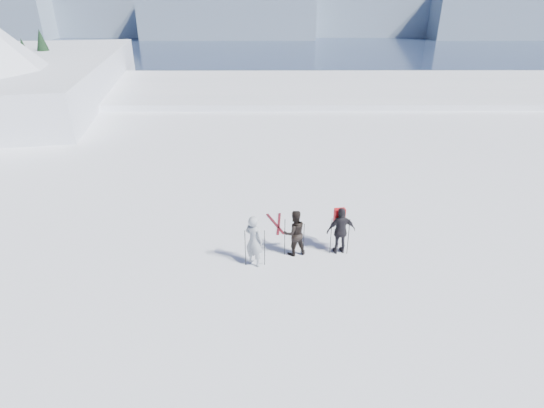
{
  "coord_description": "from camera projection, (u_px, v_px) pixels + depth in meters",
  "views": [
    {
      "loc": [
        -2.05,
        -9.6,
        7.92
      ],
      "look_at": [
        -1.97,
        3.0,
        1.67
      ],
      "focal_mm": 28.0,
      "sensor_mm": 36.0,
      "label": 1
    }
  ],
  "objects": [
    {
      "name": "skier_grey",
      "position": [
        254.0,
        241.0,
        13.47
      ],
      "size": [
        0.77,
        0.72,
        1.77
      ],
      "primitive_type": "imported",
      "rotation": [
        0.0,
        0.0,
        2.53
      ],
      "color": "#989EA6",
      "rests_on": "ground"
    },
    {
      "name": "backpack",
      "position": [
        341.0,
        198.0,
        13.87
      ],
      "size": [
        0.39,
        0.26,
        0.49
      ],
      "primitive_type": "cube",
      "rotation": [
        0.0,
        0.0,
        3.3
      ],
      "color": "red",
      "rests_on": "skier_pack"
    },
    {
      "name": "far_mountain_range",
      "position": [
        301.0,
        11.0,
        422.97
      ],
      "size": [
        770.0,
        110.0,
        53.0
      ],
      "color": "slate",
      "rests_on": "ground"
    },
    {
      "name": "skis_loose",
      "position": [
        277.0,
        224.0,
        16.27
      ],
      "size": [
        0.71,
        1.7,
        0.03
      ],
      "color": "black",
      "rests_on": "ground"
    },
    {
      "name": "skier_dark",
      "position": [
        294.0,
        233.0,
        14.06
      ],
      "size": [
        0.93,
        0.81,
        1.62
      ],
      "primitive_type": "imported",
      "rotation": [
        0.0,
        0.0,
        3.43
      ],
      "color": "black",
      "rests_on": "ground"
    },
    {
      "name": "ski_poles",
      "position": [
        297.0,
        241.0,
        13.91
      ],
      "size": [
        3.43,
        0.72,
        1.36
      ],
      "color": "black",
      "rests_on": "ground"
    },
    {
      "name": "skier_pack",
      "position": [
        341.0,
        231.0,
        14.13
      ],
      "size": [
        1.04,
        0.56,
        1.68
      ],
      "primitive_type": "imported",
      "rotation": [
        0.0,
        0.0,
        3.3
      ],
      "color": "black",
      "rests_on": "ground"
    },
    {
      "name": "near_ridge",
      "position": [
        9.0,
        129.0,
        39.82
      ],
      "size": [
        31.37,
        35.68,
        25.62
      ],
      "color": "white",
      "rests_on": "ground"
    },
    {
      "name": "lake_basin",
      "position": [
        290.0,
        157.0,
        41.9
      ],
      "size": [
        820.0,
        820.0,
        71.62
      ],
      "color": "white",
      "rests_on": "ground"
    }
  ]
}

